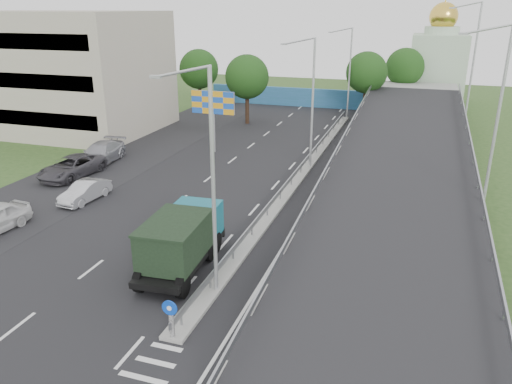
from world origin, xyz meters
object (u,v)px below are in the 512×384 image
at_px(parked_car_d, 101,153).
at_px(sign_bollard, 171,319).
at_px(lamp_post_near, 209,173).
at_px(lamp_post_mid, 310,97).
at_px(parked_car_c, 72,167).
at_px(billboard, 213,106).
at_px(parked_car_b, 85,191).
at_px(lamp_post_far, 348,68).
at_px(dump_truck, 182,239).
at_px(church, 438,63).

bearing_deg(parked_car_d, sign_bollard, -55.99).
height_order(lamp_post_near, parked_car_d, lamp_post_near).
height_order(lamp_post_mid, parked_car_c, lamp_post_mid).
xyz_separation_m(lamp_post_near, billboard, (-9.11, 22.00, -1.62)).
bearing_deg(parked_car_b, parked_car_d, 122.25).
bearing_deg(lamp_post_far, billboard, -116.84).
bearing_deg(lamp_post_far, lamp_post_mid, -90.00).
xyz_separation_m(billboard, dump_truck, (6.79, -20.31, -2.58)).
distance_m(lamp_post_near, parked_car_c, 21.27).
relative_size(church, parked_car_b, 3.39).
height_order(sign_bollard, parked_car_b, sign_bollard).
relative_size(lamp_post_near, parked_car_c, 1.76).
bearing_deg(church, lamp_post_near, -100.38).
xyz_separation_m(sign_bollard, parked_car_d, (-16.71, 19.64, -0.19)).
height_order(lamp_post_far, parked_car_c, lamp_post_far).
bearing_deg(dump_truck, parked_car_c, 140.72).
relative_size(lamp_post_mid, dump_truck, 1.50).
distance_m(church, dump_truck, 53.85).
bearing_deg(billboard, lamp_post_far, 63.16).
bearing_deg(sign_bollard, parked_car_b, 136.80).
xyz_separation_m(sign_bollard, parked_car_b, (-12.59, 11.83, -0.36)).
distance_m(sign_bollard, parked_car_d, 25.79).
relative_size(lamp_post_far, church, 0.73).
bearing_deg(billboard, parked_car_c, -127.67).
relative_size(sign_bollard, lamp_post_far, 0.17).
relative_size(church, dump_truck, 2.05).
bearing_deg(parked_car_b, parked_car_c, 139.97).
xyz_separation_m(lamp_post_mid, parked_car_b, (-12.70, -12.00, -5.14)).
height_order(church, billboard, church).
bearing_deg(lamp_post_mid, parked_car_d, -166.04).
bearing_deg(dump_truck, lamp_post_mid, 79.04).
bearing_deg(parked_car_b, lamp_post_mid, 47.86).
height_order(lamp_post_mid, dump_truck, lamp_post_mid).
bearing_deg(parked_car_c, lamp_post_far, 63.45).
bearing_deg(dump_truck, lamp_post_near, -39.74).
xyz_separation_m(lamp_post_far, church, (9.89, 14.00, -0.50)).
height_order(lamp_post_mid, parked_car_d, lamp_post_mid).
bearing_deg(billboard, parked_car_d, -141.28).
bearing_deg(parked_car_c, sign_bollard, -39.07).
xyz_separation_m(sign_bollard, parked_car_c, (-16.70, 15.86, -0.24)).
relative_size(billboard, dump_truck, 0.82).
bearing_deg(billboard, sign_bollard, -70.79).
distance_m(lamp_post_mid, parked_car_b, 18.21).
xyz_separation_m(church, parked_car_c, (-26.70, -41.97, -4.51)).
relative_size(parked_car_b, parked_car_d, 0.70).
bearing_deg(lamp_post_mid, dump_truck, -97.23).
relative_size(lamp_post_far, billboard, 1.83).
distance_m(lamp_post_near, church, 54.90).
distance_m(lamp_post_mid, lamp_post_far, 20.00).
distance_m(lamp_post_far, parked_car_b, 34.81).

